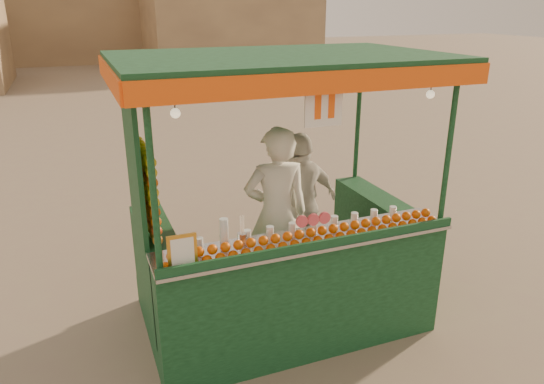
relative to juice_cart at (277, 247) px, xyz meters
name	(u,v)px	position (x,y,z in m)	size (l,w,h in m)	color
ground	(261,312)	(-0.09, 0.24, -0.90)	(90.00, 90.00, 0.00)	#725F51
building_right	(229,18)	(6.91, 24.24, 1.60)	(9.00, 6.00, 5.00)	tan
juice_cart	(277,247)	(0.00, 0.00, 0.00)	(3.07, 1.99, 2.79)	black
vendor_left	(276,214)	(0.02, 0.08, 0.33)	(0.71, 0.52, 1.81)	silver
vendor_middle	(289,203)	(0.38, 0.58, 0.22)	(0.98, 0.94, 1.59)	beige
vendor_right	(301,204)	(0.46, 0.45, 0.24)	(1.01, 0.60, 1.62)	beige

